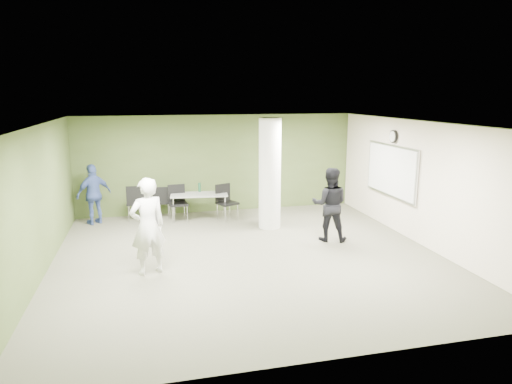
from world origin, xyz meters
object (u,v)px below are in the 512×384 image
object	(u,v)px
chair_back_left	(136,200)
man_blue	(94,194)
man_black	(330,204)
woman_white	(148,226)
folding_table	(199,195)

from	to	relation	value
chair_back_left	man_blue	size ratio (longest dim) A/B	0.61
man_black	woman_white	bearing A→B (deg)	36.84
man_black	folding_table	bearing A→B (deg)	-20.80
man_black	man_blue	bearing A→B (deg)	-4.88
woman_white	chair_back_left	bearing A→B (deg)	-105.74
folding_table	chair_back_left	xyz separation A→B (m)	(-1.69, 0.28, -0.10)
man_blue	man_black	bearing A→B (deg)	122.09
folding_table	woman_white	size ratio (longest dim) A/B	0.85
woman_white	man_black	xyz separation A→B (m)	(4.12, 1.11, -0.07)
folding_table	man_blue	distance (m)	2.75
folding_table	man_blue	bearing A→B (deg)	-178.65
chair_back_left	man_blue	bearing A→B (deg)	5.24
man_black	chair_back_left	bearing A→B (deg)	-10.55
woman_white	man_black	distance (m)	4.27
woman_white	man_black	bearing A→B (deg)	174.92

